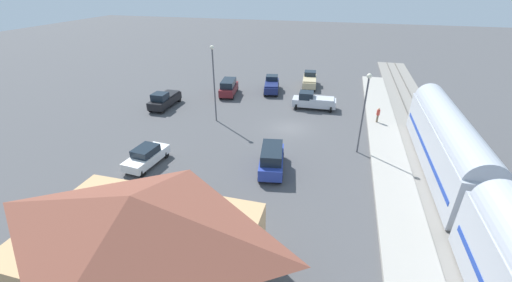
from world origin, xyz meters
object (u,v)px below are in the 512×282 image
pedestrian_on_platform (378,114)px  passenger_train (485,206)px  pickup_black (164,99)px  pickup_tan (310,80)px  light_pole_lot_center (214,76)px  light_pole_near_platform (365,105)px  pickup_silver (313,101)px  suv_maroon (229,87)px  sedan_white (146,156)px  pickup_navy (272,85)px  station_building (140,241)px  suv_blue (272,159)px

pedestrian_on_platform → passenger_train: bearing=104.6°
pickup_black → pedestrian_on_platform: bearing=-177.1°
pickup_black → pickup_tan: same height
pedestrian_on_platform → light_pole_lot_center: (18.03, 3.76, 4.06)m
pickup_tan → light_pole_near_platform: (-6.86, 19.69, 3.80)m
pickup_silver → light_pole_near_platform: 12.32m
pickup_tan → light_pole_lot_center: (8.96, 16.14, 4.32)m
pickup_silver → suv_maroon: 12.35m
pickup_silver → pickup_tan: (1.52, -9.26, 0.00)m
pickup_tan → sedan_white: bearing=67.4°
pickup_navy → light_pole_lot_center: bearing=72.6°
passenger_train → suv_maroon: size_ratio=6.88×
passenger_train → pickup_silver: passenger_train is taller
station_building → suv_maroon: (6.28, -30.94, -1.91)m
passenger_train → suv_maroon: bearing=-43.4°
pickup_silver → light_pole_near_platform: light_pole_near_platform is taller
passenger_train → pickup_navy: size_ratio=6.25×
pickup_tan → light_pole_near_platform: bearing=109.2°
pickup_navy → sedan_white: bearing=75.1°
light_pole_lot_center → pickup_silver: bearing=-146.7°
station_building → pickup_navy: size_ratio=2.14×
pedestrian_on_platform → pickup_black: bearing=2.9°
pickup_silver → suv_blue: (1.89, 15.72, 0.12)m
pedestrian_on_platform → suv_blue: size_ratio=0.33×
pickup_navy → sedan_white: (6.16, 23.14, -0.15)m
pickup_navy → suv_maroon: bearing=29.8°
station_building → light_pole_near_platform: (-11.20, -18.27, 1.77)m
sedan_white → suv_maroon: bearing=-91.8°
passenger_train → suv_blue: size_ratio=6.87×
passenger_train → pickup_tan: bearing=-65.5°
sedan_white → passenger_train: bearing=173.1°
pickup_tan → pickup_navy: bearing=37.1°
pickup_navy → pickup_silver: (-6.62, 5.40, 0.00)m
suv_maroon → sedan_white: size_ratio=1.10×
light_pole_near_platform → pedestrian_on_platform: bearing=-106.9°
station_building → pickup_navy: 34.17m
pickup_silver → light_pole_lot_center: light_pole_lot_center is taller
sedan_white → suv_blue: bearing=-169.5°
pickup_black → sedan_white: size_ratio=1.16×
passenger_train → pickup_silver: 24.11m
pickup_black → pickup_navy: same height
sedan_white → pickup_silver: bearing=-125.8°
light_pole_lot_center → pickup_black: bearing=-16.8°
station_building → pickup_black: (12.65, -24.25, -2.03)m
suv_blue → light_pole_near_platform: light_pole_near_platform is taller
suv_blue → suv_maroon: same height
pickup_silver → passenger_train: bearing=120.3°
passenger_train → pickup_tan: 33.02m
sedan_white → light_pole_lot_center: (-2.30, -10.85, 4.47)m
pickup_silver → suv_blue: size_ratio=1.06×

